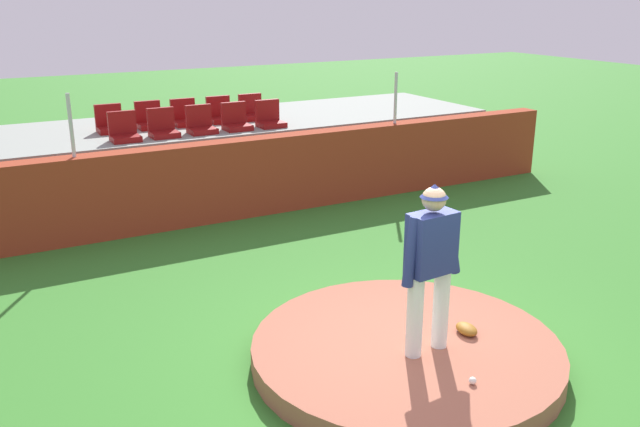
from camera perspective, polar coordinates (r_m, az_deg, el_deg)
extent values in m
plane|color=#327527|center=(7.64, 7.16, -12.16)|extent=(60.00, 60.00, 0.00)
cylinder|color=#9D5A44|center=(7.58, 7.20, -11.40)|extent=(3.35, 3.35, 0.23)
cylinder|color=white|center=(7.08, 7.94, -8.55)|extent=(0.17, 0.17, 0.88)
cylinder|color=white|center=(7.30, 10.09, -7.81)|extent=(0.17, 0.17, 0.88)
cube|color=navy|center=(6.89, 9.34, -2.47)|extent=(0.52, 0.30, 0.64)
cylinder|color=navy|center=(6.74, 7.66, -3.21)|extent=(0.19, 0.13, 0.72)
cylinder|color=navy|center=(7.07, 10.91, -2.33)|extent=(0.28, 0.14, 0.72)
sphere|color=tan|center=(6.74, 9.54, 1.20)|extent=(0.24, 0.24, 0.24)
cone|color=navy|center=(6.72, 9.58, 1.90)|extent=(0.30, 0.30, 0.13)
sphere|color=white|center=(6.89, 12.67, -13.51)|extent=(0.07, 0.07, 0.07)
ellipsoid|color=brown|center=(7.78, 12.18, -9.44)|extent=(0.24, 0.32, 0.11)
cube|color=maroon|center=(12.00, -8.29, 2.73)|extent=(14.45, 0.40, 1.39)
cylinder|color=silver|center=(11.17, -20.15, 6.94)|extent=(0.06, 0.06, 0.99)
cylinder|color=silver|center=(13.41, 6.35, 9.60)|extent=(0.06, 0.06, 0.99)
cube|color=gray|center=(13.83, -11.20, 4.58)|extent=(12.69, 3.11, 1.38)
cube|color=maroon|center=(12.27, -15.98, 6.07)|extent=(0.48, 0.44, 0.10)
cube|color=maroon|center=(12.40, -16.27, 7.34)|extent=(0.48, 0.08, 0.40)
cube|color=maroon|center=(12.46, -12.90, 6.48)|extent=(0.48, 0.44, 0.10)
cube|color=maroon|center=(12.59, -13.21, 7.73)|extent=(0.48, 0.08, 0.40)
cube|color=maroon|center=(12.67, -9.83, 6.85)|extent=(0.48, 0.44, 0.10)
cube|color=maroon|center=(12.79, -10.15, 8.08)|extent=(0.48, 0.08, 0.40)
cube|color=maroon|center=(12.89, -6.93, 7.18)|extent=(0.48, 0.44, 0.10)
cube|color=maroon|center=(13.01, -7.27, 8.38)|extent=(0.48, 0.08, 0.40)
cube|color=maroon|center=(13.12, -4.10, 7.45)|extent=(0.48, 0.44, 0.10)
cube|color=maroon|center=(13.24, -4.45, 8.64)|extent=(0.48, 0.08, 0.40)
cube|color=maroon|center=(13.14, -17.07, 6.72)|extent=(0.48, 0.44, 0.10)
cube|color=maroon|center=(13.27, -17.33, 7.90)|extent=(0.48, 0.08, 0.40)
cube|color=maroon|center=(13.33, -13.97, 7.14)|extent=(0.48, 0.44, 0.10)
cube|color=maroon|center=(13.46, -14.25, 8.30)|extent=(0.48, 0.08, 0.40)
cube|color=maroon|center=(13.49, -11.14, 7.45)|extent=(0.48, 0.44, 0.10)
cube|color=maroon|center=(13.62, -11.44, 8.60)|extent=(0.48, 0.08, 0.40)
cube|color=maroon|center=(13.70, -8.24, 7.77)|extent=(0.48, 0.44, 0.10)
cube|color=maroon|center=(13.83, -8.55, 8.89)|extent=(0.48, 0.08, 0.40)
cube|color=maroon|center=(13.95, -5.57, 8.04)|extent=(0.48, 0.44, 0.10)
cube|color=maroon|center=(14.07, -5.89, 9.15)|extent=(0.48, 0.08, 0.40)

